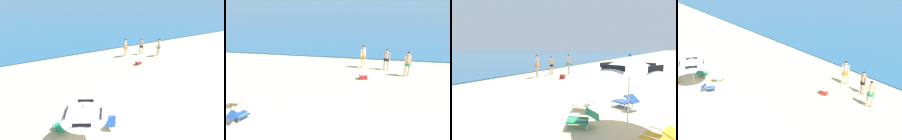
{
  "view_description": "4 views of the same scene",
  "coord_description": "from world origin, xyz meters",
  "views": [
    {
      "loc": [
        -6.9,
        -2.52,
        6.96
      ],
      "look_at": [
        -2.27,
        7.84,
        0.93
      ],
      "focal_mm": 28.02,
      "sensor_mm": 36.0,
      "label": 1
    },
    {
      "loc": [
        1.53,
        -3.25,
        5.3
      ],
      "look_at": [
        -0.4,
        8.23,
        1.0
      ],
      "focal_mm": 33.19,
      "sensor_mm": 36.0,
      "label": 2
    },
    {
      "loc": [
        -11.52,
        2.33,
        2.18
      ],
      "look_at": [
        -0.57,
        8.45,
        0.85
      ],
      "focal_mm": 31.36,
      "sensor_mm": 36.0,
      "label": 3
    },
    {
      "loc": [
        12.65,
        -2.71,
        8.87
      ],
      "look_at": [
        -1.41,
        8.65,
        1.14
      ],
      "focal_mm": 45.95,
      "sensor_mm": 36.0,
      "label": 4
    }
  ],
  "objects": [
    {
      "name": "lounge_chair_under_umbrella",
      "position": [
        -6.66,
        4.45,
        0.27
      ],
      "size": [
        0.8,
        1.01,
        0.52
      ],
      "color": "#1E7F56",
      "rests_on": "ground"
    },
    {
      "name": "lounge_chair_spare_folded",
      "position": [
        -5.15,
        4.99,
        0.28
      ],
      "size": [
        0.65,
        0.93,
        0.5
      ],
      "color": "white",
      "rests_on": "ground"
    },
    {
      "name": "lounge_chair_facing_sea",
      "position": [
        -4.15,
        3.8,
        0.27
      ],
      "size": [
        0.86,
        1.03,
        0.53
      ],
      "color": "#1E4799",
      "rests_on": "ground"
    },
    {
      "name": "person_standing_beside",
      "position": [
        2.62,
        11.51,
        0.92
      ],
      "size": [
        0.47,
        0.39,
        1.58
      ],
      "color": "#D8A87F",
      "rests_on": "ground"
    },
    {
      "name": "person_wading_in",
      "position": [
        0.92,
        11.71,
        1.0
      ],
      "size": [
        0.42,
        0.42,
        1.73
      ],
      "color": "beige",
      "rests_on": "ground"
    },
    {
      "name": "beach_umbrella_striped_main",
      "position": [
        -5.61,
        3.43,
        1.74
      ],
      "size": [
        2.98,
        2.98,
        2.05
      ],
      "color": "silver",
      "rests_on": "ground"
    },
    {
      "name": "cooler_box",
      "position": [
        1.08,
        9.48,
        0.2
      ],
      "size": [
        0.57,
        0.46,
        0.43
      ],
      "color": "red",
      "rests_on": "ground"
    },
    {
      "name": "person_standing_near_shore",
      "position": [
        3.95,
        10.47,
        1.0
      ],
      "size": [
        0.46,
        0.42,
        1.73
      ],
      "color": "#D8A87F",
      "rests_on": "ground"
    }
  ]
}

